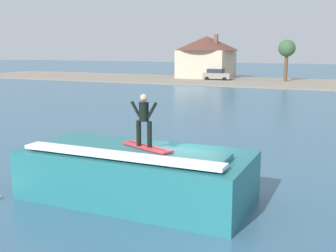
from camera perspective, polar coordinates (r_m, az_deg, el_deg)
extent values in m
plane|color=#375F7A|center=(15.14, 2.23, -9.14)|extent=(260.00, 260.00, 0.00)
cube|color=#226E73|center=(14.49, -4.32, -6.63)|extent=(7.75, 3.66, 1.66)
cube|color=#226E73|center=(13.86, -5.27, -3.50)|extent=(6.59, 1.65, 0.18)
cube|color=white|center=(13.23, -6.83, -3.98)|extent=(6.98, 0.66, 0.12)
cube|color=#D8333F|center=(13.84, -2.89, -2.87)|extent=(2.12, 1.25, 0.06)
cube|color=black|center=(13.84, -2.89, -2.77)|extent=(1.80, 0.80, 0.01)
cylinder|color=black|center=(13.82, -4.01, -0.99)|extent=(0.16, 0.16, 0.85)
cylinder|color=black|center=(13.64, -2.55, -1.12)|extent=(0.16, 0.16, 0.85)
cylinder|color=black|center=(13.60, -3.32, 1.97)|extent=(0.32, 0.32, 0.62)
sphere|color=tan|center=(13.54, -3.34, 3.89)|extent=(0.24, 0.24, 0.24)
cylinder|color=black|center=(13.73, -4.44, 2.34)|extent=(0.37, 0.10, 0.52)
cylinder|color=black|center=(13.45, -2.18, 2.20)|extent=(0.37, 0.10, 0.52)
cube|color=gray|center=(63.25, 19.23, 5.47)|extent=(120.00, 18.07, 0.15)
cube|color=gray|center=(66.91, 6.79, 6.84)|extent=(4.39, 1.96, 0.90)
cube|color=#262D38|center=(66.96, 6.53, 7.50)|extent=(2.41, 1.77, 0.64)
cylinder|color=black|center=(67.52, 8.21, 6.45)|extent=(0.64, 0.22, 0.64)
cylinder|color=black|center=(65.54, 7.71, 6.34)|extent=(0.64, 0.22, 0.64)
cylinder|color=black|center=(68.35, 5.89, 6.55)|extent=(0.64, 0.22, 0.64)
cylinder|color=black|center=(66.40, 5.33, 6.45)|extent=(0.64, 0.22, 0.64)
cube|color=beige|center=(72.02, 5.27, 8.39)|extent=(8.08, 8.75, 4.70)
cone|color=brown|center=(71.97, 5.32, 11.20)|extent=(10.85, 10.85, 2.35)
cube|color=brown|center=(70.10, 6.57, 11.60)|extent=(0.60, 0.60, 1.80)
cylinder|color=brown|center=(65.67, 15.81, 7.65)|extent=(0.51, 0.51, 4.31)
sphere|color=#355B37|center=(65.61, 15.94, 10.19)|extent=(2.51, 2.51, 2.51)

